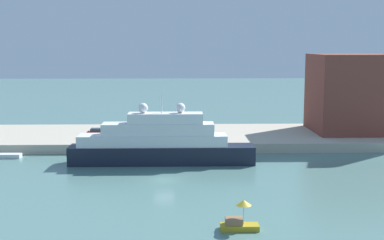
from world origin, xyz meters
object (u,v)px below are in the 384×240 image
(work_barge, at_px, (7,156))
(mooring_bollard, at_px, (183,141))
(person_figure, at_px, (115,138))
(harbor_building, at_px, (352,93))
(parked_car, at_px, (99,133))
(large_yacht, at_px, (160,143))
(small_motorboat, at_px, (239,220))

(work_barge, bearing_deg, mooring_bollard, 7.08)
(work_barge, bearing_deg, person_figure, 14.01)
(work_barge, relative_size, mooring_bollard, 4.93)
(harbor_building, relative_size, parked_car, 3.27)
(large_yacht, distance_m, person_figure, 11.30)
(parked_car, xyz_separation_m, person_figure, (3.47, -5.93, 0.14))
(work_barge, bearing_deg, small_motorboat, -44.46)
(parked_car, bearing_deg, work_barge, -141.87)
(small_motorboat, height_order, mooring_bollard, small_motorboat)
(person_figure, xyz_separation_m, mooring_bollard, (11.10, -0.65, -0.32))
(harbor_building, relative_size, mooring_bollard, 16.54)
(large_yacht, bearing_deg, mooring_bollard, 65.43)
(parked_car, bearing_deg, mooring_bollard, -24.29)
(person_figure, bearing_deg, large_yacht, -47.85)
(large_yacht, height_order, small_motorboat, large_yacht)
(small_motorboat, relative_size, person_figure, 2.25)
(person_figure, bearing_deg, harbor_building, 13.70)
(large_yacht, bearing_deg, small_motorboat, -72.63)
(small_motorboat, relative_size, work_barge, 0.87)
(large_yacht, bearing_deg, harbor_building, 28.42)
(small_motorboat, bearing_deg, mooring_bollard, 98.16)
(large_yacht, height_order, mooring_bollard, large_yacht)
(work_barge, distance_m, harbor_building, 60.35)
(large_yacht, distance_m, mooring_bollard, 8.55)
(mooring_bollard, bearing_deg, parked_car, 155.71)
(small_motorboat, distance_m, harbor_building, 53.22)
(harbor_building, bearing_deg, large_yacht, -151.58)
(parked_car, height_order, person_figure, person_figure)
(work_barge, bearing_deg, large_yacht, -10.35)
(small_motorboat, distance_m, mooring_bollard, 35.45)
(person_figure, relative_size, mooring_bollard, 1.90)
(mooring_bollard, bearing_deg, work_barge, -172.92)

